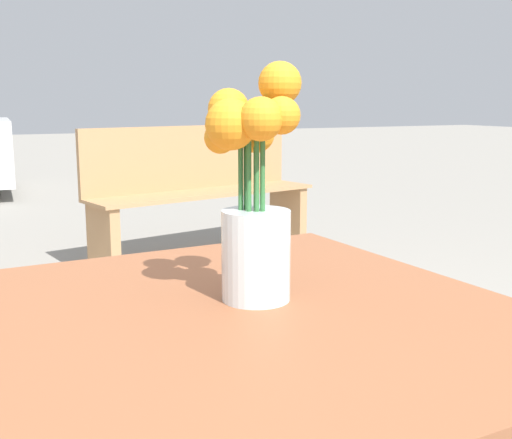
% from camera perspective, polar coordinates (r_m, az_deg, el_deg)
% --- Properties ---
extents(table_front, '(0.82, 0.82, 0.72)m').
position_cam_1_polar(table_front, '(0.92, -2.46, -14.91)').
color(table_front, brown).
rests_on(table_front, ground_plane).
extents(flower_vase, '(0.15, 0.14, 0.34)m').
position_cam_1_polar(flower_vase, '(0.90, -0.23, 1.74)').
color(flower_vase, silver).
rests_on(flower_vase, table_front).
extents(bench_near, '(1.53, 0.65, 0.85)m').
position_cam_1_polar(bench_near, '(4.06, -5.15, 2.69)').
color(bench_near, tan).
rests_on(bench_near, ground_plane).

